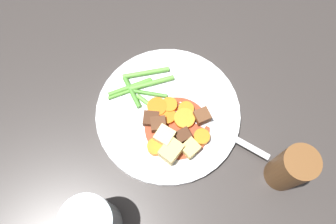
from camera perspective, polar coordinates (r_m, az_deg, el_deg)
ground_plane at (r=0.59m, az=-0.00°, el=-0.49°), size 3.00×3.00×0.00m
dinner_plate at (r=0.59m, az=-0.00°, el=-0.25°), size 0.25×0.25×0.01m
stew_sauce at (r=0.57m, az=1.48°, el=-2.70°), size 0.11×0.11×0.00m
carrot_slice_0 at (r=0.56m, az=-2.08°, el=-5.93°), size 0.04×0.04×0.01m
carrot_slice_1 at (r=0.56m, az=5.70°, el=-4.26°), size 0.03×0.03×0.01m
carrot_slice_2 at (r=0.57m, az=2.80°, el=-1.16°), size 0.05×0.05×0.01m
carrot_slice_3 at (r=0.57m, az=-0.22°, el=-0.69°), size 0.03×0.03×0.01m
carrot_slice_4 at (r=0.58m, az=0.26°, el=1.12°), size 0.04×0.04×0.01m
carrot_slice_5 at (r=0.58m, az=3.06°, el=0.41°), size 0.03×0.03×0.01m
carrot_slice_6 at (r=0.58m, az=-1.85°, el=0.76°), size 0.05×0.05×0.01m
potato_chunk_0 at (r=0.55m, az=3.74°, el=-6.19°), size 0.03×0.03×0.02m
potato_chunk_1 at (r=0.55m, az=0.52°, el=-6.57°), size 0.04×0.04×0.03m
potato_chunk_2 at (r=0.55m, az=-0.58°, el=-4.21°), size 0.04×0.04×0.03m
meat_chunk_0 at (r=0.56m, az=-1.65°, el=-2.14°), size 0.03×0.03×0.02m
meat_chunk_1 at (r=0.57m, az=-2.85°, el=-1.20°), size 0.03×0.03×0.02m
meat_chunk_2 at (r=0.57m, az=5.77°, el=-0.77°), size 0.02×0.03×0.02m
meat_chunk_3 at (r=0.56m, az=2.73°, el=-3.99°), size 0.02×0.02×0.02m
green_bean_0 at (r=0.59m, az=-6.10°, el=3.34°), size 0.06×0.01×0.01m
green_bean_1 at (r=0.60m, az=-2.70°, el=4.94°), size 0.03×0.08×0.01m
green_bean_2 at (r=0.61m, az=-3.87°, el=6.57°), size 0.03×0.08×0.01m
green_bean_3 at (r=0.59m, az=-3.40°, el=3.20°), size 0.05×0.06×0.01m
green_bean_4 at (r=0.60m, az=-7.15°, el=3.35°), size 0.01×0.06×0.01m
green_bean_5 at (r=0.60m, az=-6.41°, el=4.22°), size 0.02×0.08×0.01m
green_bean_6 at (r=0.58m, az=-2.64°, el=0.87°), size 0.07×0.03×0.01m
fork at (r=0.58m, az=8.55°, el=-2.97°), size 0.16×0.10×0.00m
water_glass at (r=0.52m, az=-12.65°, el=-17.86°), size 0.07×0.07×0.10m
pepper_mill at (r=0.55m, az=19.98°, el=-9.00°), size 0.05×0.05×0.10m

